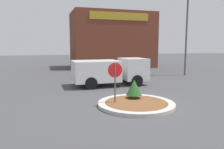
% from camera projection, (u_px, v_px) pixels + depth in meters
% --- Properties ---
extents(ground_plane, '(120.00, 120.00, 0.00)m').
position_uv_depth(ground_plane, '(136.00, 106.00, 10.63)').
color(ground_plane, '#474749').
extents(traffic_island, '(3.73, 3.73, 0.17)m').
position_uv_depth(traffic_island, '(136.00, 104.00, 10.62)').
color(traffic_island, '#BCB7AD').
rests_on(traffic_island, ground_plane).
extents(stop_sign, '(0.71, 0.07, 2.12)m').
position_uv_depth(stop_sign, '(115.00, 76.00, 10.46)').
color(stop_sign, '#4C4C51').
rests_on(stop_sign, ground_plane).
extents(island_shrub, '(0.82, 0.82, 0.97)m').
position_uv_depth(island_shrub, '(134.00, 87.00, 11.39)').
color(island_shrub, brown).
rests_on(island_shrub, traffic_island).
extents(utility_truck, '(5.37, 2.47, 1.96)m').
position_uv_depth(utility_truck, '(109.00, 70.00, 15.92)').
color(utility_truck, silver).
rests_on(utility_truck, ground_plane).
extents(storefront_building, '(10.60, 6.07, 7.20)m').
position_uv_depth(storefront_building, '(112.00, 40.00, 29.31)').
color(storefront_building, brown).
rests_on(storefront_building, ground_plane).
extents(light_pole, '(0.70, 0.30, 7.65)m').
position_uv_depth(light_pole, '(187.00, 30.00, 20.90)').
color(light_pole, '#4C4C51').
rests_on(light_pole, ground_plane).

